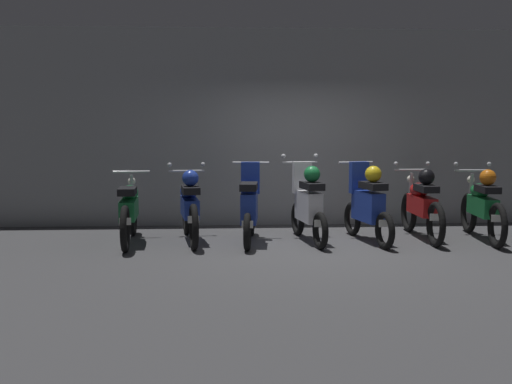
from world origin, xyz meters
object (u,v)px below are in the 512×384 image
object	(u,v)px
motorbike_slot_0	(129,210)
motorbike_slot_4	(367,204)
motorbike_slot_5	(422,204)
motorbike_slot_1	(190,206)
motorbike_slot_6	(482,205)
motorbike_slot_2	(249,207)
motorbike_slot_3	(308,204)

from	to	relation	value
motorbike_slot_0	motorbike_slot_4	world-z (taller)	motorbike_slot_4
motorbike_slot_0	motorbike_slot_5	size ratio (longest dim) A/B	1.00
motorbike_slot_1	motorbike_slot_4	distance (m)	2.64
motorbike_slot_4	motorbike_slot_6	world-z (taller)	motorbike_slot_4
motorbike_slot_5	motorbike_slot_6	bearing A→B (deg)	-10.30
motorbike_slot_0	motorbike_slot_5	world-z (taller)	motorbike_slot_5
motorbike_slot_5	motorbike_slot_6	world-z (taller)	same
motorbike_slot_0	motorbike_slot_6	size ratio (longest dim) A/B	1.00
motorbike_slot_2	motorbike_slot_5	size ratio (longest dim) A/B	0.86
motorbike_slot_2	motorbike_slot_0	bearing A→B (deg)	178.70
motorbike_slot_2	motorbike_slot_4	distance (m)	1.75
motorbike_slot_2	motorbike_slot_6	xyz separation A→B (m)	(3.51, 0.01, 0.00)
motorbike_slot_1	motorbike_slot_5	size ratio (longest dim) A/B	1.00
motorbike_slot_1	motorbike_slot_6	size ratio (longest dim) A/B	1.00
motorbike_slot_1	motorbike_slot_6	distance (m)	4.39
motorbike_slot_0	motorbike_slot_2	distance (m)	1.76
motorbike_slot_1	motorbike_slot_2	size ratio (longest dim) A/B	1.16
motorbike_slot_0	motorbike_slot_6	world-z (taller)	motorbike_slot_6
motorbike_slot_1	motorbike_slot_2	distance (m)	0.89
motorbike_slot_0	motorbike_slot_1	distance (m)	0.88
motorbike_slot_3	motorbike_slot_6	xyz separation A→B (m)	(2.64, -0.02, -0.04)
motorbike_slot_2	motorbike_slot_5	distance (m)	2.64
motorbike_slot_1	motorbike_slot_4	bearing A→B (deg)	-3.81
motorbike_slot_6	motorbike_slot_0	bearing A→B (deg)	179.66
motorbike_slot_2	motorbike_slot_4	bearing A→B (deg)	-1.03
motorbike_slot_3	motorbike_slot_5	xyz separation A→B (m)	(1.76, 0.14, -0.04)
motorbike_slot_0	motorbike_slot_3	xyz separation A→B (m)	(2.63, -0.02, 0.08)
motorbike_slot_4	motorbike_slot_5	size ratio (longest dim) A/B	0.85
motorbike_slot_5	motorbike_slot_6	distance (m)	0.89
motorbike_slot_3	motorbike_slot_4	distance (m)	0.88
motorbike_slot_3	motorbike_slot_4	xyz separation A→B (m)	(0.88, -0.06, -0.00)
motorbike_slot_6	motorbike_slot_2	bearing A→B (deg)	-179.86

